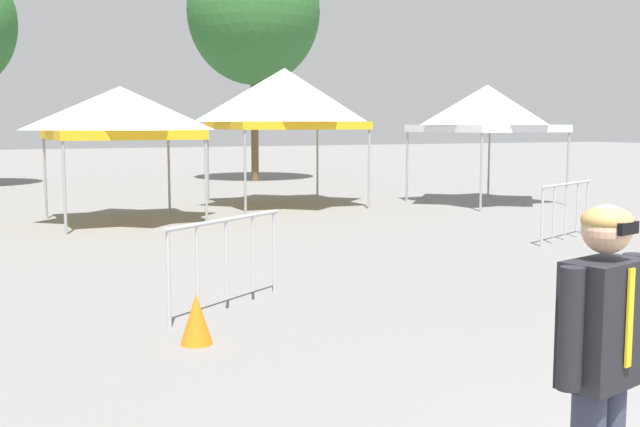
{
  "coord_description": "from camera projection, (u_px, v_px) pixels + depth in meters",
  "views": [
    {
      "loc": [
        -3.8,
        -1.59,
        2.15
      ],
      "look_at": [
        -0.51,
        5.0,
        1.3
      ],
      "focal_mm": 43.54,
      "sensor_mm": 36.0,
      "label": 1
    }
  ],
  "objects": [
    {
      "name": "crowd_barrier_near_person",
      "position": [
        566.0,
        200.0,
        14.35
      ],
      "size": [
        1.96,
        0.85,
        1.08
      ],
      "color": "#B7BABF",
      "rests_on": "ground"
    },
    {
      "name": "crowd_barrier_mid_lot",
      "position": [
        226.0,
        245.0,
        8.98
      ],
      "size": [
        1.79,
        1.18,
        1.08
      ],
      "color": "#B7BABF",
      "rests_on": "ground"
    },
    {
      "name": "canopy_tent_behind_left",
      "position": [
        285.0,
        99.0,
        20.41
      ],
      "size": [
        3.65,
        3.65,
        3.62
      ],
      "color": "#9E9EA3",
      "rests_on": "ground"
    },
    {
      "name": "person_foreground",
      "position": [
        601.0,
        362.0,
        3.66
      ],
      "size": [
        0.64,
        0.33,
        1.78
      ],
      "color": "#33384C",
      "rests_on": "ground"
    },
    {
      "name": "tree_behind_tents_right",
      "position": [
        254.0,
        11.0,
        28.92
      ],
      "size": [
        4.95,
        4.95,
        9.08
      ],
      "color": "brown",
      "rests_on": "ground"
    },
    {
      "name": "canopy_tent_behind_center",
      "position": [
        121.0,
        113.0,
        16.85
      ],
      "size": [
        3.03,
        3.03,
        2.97
      ],
      "color": "#9E9EA3",
      "rests_on": "ground"
    },
    {
      "name": "traffic_cone_near_barrier",
      "position": [
        196.0,
        319.0,
        7.59
      ],
      "size": [
        0.32,
        0.32,
        0.5
      ],
      "primitive_type": "cone",
      "color": "orange",
      "rests_on": "ground"
    },
    {
      "name": "canopy_tent_center",
      "position": [
        487.0,
        109.0,
        21.0
      ],
      "size": [
        3.4,
        3.4,
        3.21
      ],
      "color": "#9E9EA3",
      "rests_on": "ground"
    }
  ]
}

